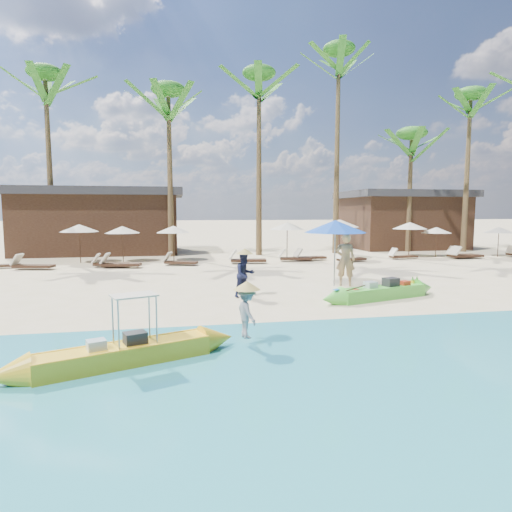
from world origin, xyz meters
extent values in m
plane|color=beige|center=(0.00, 0.00, 0.00)|extent=(240.00, 240.00, 0.00)
cube|color=tan|center=(0.00, -5.00, 0.00)|extent=(240.00, 4.50, 0.01)
cube|color=#53CB3D|center=(3.36, -0.27, 0.19)|extent=(3.27, 1.55, 0.38)
cube|color=white|center=(3.36, -0.27, 0.21)|extent=(2.78, 1.25, 0.17)
cube|color=#262628|center=(3.75, -0.15, 0.48)|extent=(0.54, 0.47, 0.35)
cube|color=silver|center=(2.96, -0.33, 0.44)|extent=(0.43, 0.39, 0.28)
cube|color=#B93118|center=(4.30, -0.04, 0.41)|extent=(0.36, 0.33, 0.22)
cylinder|color=#B93118|center=(2.38, -0.51, 0.34)|extent=(0.22, 0.22, 0.09)
cylinder|color=#262628|center=(2.16, -0.68, 0.34)|extent=(0.20, 0.20, 0.08)
sphere|color=tan|center=(1.86, -0.71, 0.39)|extent=(0.18, 0.18, 0.18)
cylinder|color=yellow|center=(4.75, 0.23, 0.39)|extent=(0.14, 0.14, 0.18)
cylinder|color=yellow|center=(4.94, 0.29, 0.39)|extent=(0.14, 0.14, 0.18)
cube|color=yellow|center=(-4.01, -4.89, 0.19)|extent=(3.12, 1.71, 0.37)
cube|color=white|center=(-4.01, -4.89, 0.20)|extent=(2.66, 1.38, 0.17)
cube|color=#262628|center=(-3.83, -4.82, 0.43)|extent=(0.48, 0.43, 0.29)
cube|color=silver|center=(-4.47, -5.06, 0.41)|extent=(0.39, 0.37, 0.25)
cube|color=beige|center=(-3.83, -4.82, 1.27)|extent=(0.92, 0.78, 0.03)
imported|color=tan|center=(3.16, 2.23, 0.99)|extent=(0.85, 0.73, 1.97)
imported|color=black|center=(-0.87, 0.87, 0.74)|extent=(0.89, 0.81, 1.48)
imported|color=gray|center=(-1.64, -4.23, 0.72)|extent=(0.55, 0.77, 1.07)
cylinder|color=#99999E|center=(2.76, 2.29, 1.20)|extent=(0.05, 0.05, 2.40)
cone|color=blue|center=(2.76, 2.29, 2.24)|extent=(2.30, 2.30, 0.47)
cylinder|color=#3B2618|center=(-8.19, 11.66, 1.01)|extent=(0.05, 0.05, 2.03)
cone|color=beige|center=(-8.19, 11.66, 1.89)|extent=(2.03, 2.03, 0.41)
cube|color=#3B2618|center=(-11.50, 9.96, 0.14)|extent=(1.66, 0.78, 0.11)
cube|color=#3B2618|center=(-9.82, 9.25, 0.16)|extent=(1.95, 1.01, 0.13)
cube|color=beige|center=(-10.62, 9.43, 0.49)|extent=(0.54, 0.68, 0.54)
cylinder|color=#3B2618|center=(-5.96, 11.68, 0.96)|extent=(0.05, 0.05, 1.92)
cone|color=beige|center=(-5.96, 11.68, 1.78)|extent=(1.92, 1.92, 0.38)
cube|color=#3B2618|center=(-5.73, 9.06, 0.16)|extent=(1.92, 0.91, 0.13)
cube|color=beige|center=(-6.53, 9.20, 0.49)|extent=(0.51, 0.66, 0.54)
cube|color=#3B2618|center=(-6.29, 9.54, 0.15)|extent=(1.72, 0.68, 0.12)
cube|color=beige|center=(-7.03, 9.60, 0.45)|extent=(0.42, 0.57, 0.49)
cylinder|color=#3B2618|center=(-3.20, 11.66, 0.96)|extent=(0.05, 0.05, 1.92)
cone|color=beige|center=(-3.20, 11.66, 1.79)|extent=(1.92, 1.92, 0.38)
cube|color=#3B2618|center=(-2.82, 9.57, 0.15)|extent=(1.76, 1.05, 0.12)
cube|color=beige|center=(-3.52, 9.81, 0.44)|extent=(0.53, 0.63, 0.49)
cylinder|color=#3B2618|center=(3.27, 11.19, 1.05)|extent=(0.05, 0.05, 2.10)
cone|color=beige|center=(3.27, 11.19, 1.95)|extent=(2.10, 2.10, 0.42)
cube|color=#3B2618|center=(0.73, 9.69, 0.17)|extent=(1.94, 0.81, 0.13)
cube|color=beige|center=(-0.09, 9.78, 0.50)|extent=(0.49, 0.65, 0.55)
cube|color=#3B2618|center=(3.52, 10.21, 0.15)|extent=(1.83, 0.87, 0.12)
cube|color=beige|center=(2.75, 10.35, 0.46)|extent=(0.49, 0.63, 0.51)
cylinder|color=#3B2618|center=(6.37, 10.95, 1.12)|extent=(0.06, 0.06, 2.25)
cone|color=beige|center=(6.37, 10.95, 2.09)|extent=(2.25, 2.25, 0.45)
cube|color=#3B2618|center=(4.45, 10.45, 0.16)|extent=(1.84, 0.82, 0.13)
cube|color=beige|center=(3.68, 10.34, 0.47)|extent=(0.48, 0.63, 0.52)
cube|color=#3B2618|center=(6.48, 9.35, 0.15)|extent=(1.74, 0.93, 0.12)
cube|color=beige|center=(5.77, 9.17, 0.44)|extent=(0.49, 0.61, 0.48)
cylinder|color=#3B2618|center=(10.94, 11.09, 1.03)|extent=(0.05, 0.05, 2.07)
cone|color=beige|center=(10.94, 11.09, 1.92)|extent=(2.07, 2.07, 0.41)
cube|color=#3B2618|center=(10.05, 10.16, 0.14)|extent=(1.66, 0.64, 0.11)
cube|color=beige|center=(9.34, 10.11, 0.43)|extent=(0.40, 0.55, 0.47)
cylinder|color=#3B2618|center=(12.52, 10.76, 0.89)|extent=(0.04, 0.04, 1.78)
cone|color=beige|center=(12.52, 10.76, 1.65)|extent=(1.78, 1.78, 0.36)
cube|color=#3B2618|center=(13.90, 9.67, 0.16)|extent=(1.88, 0.69, 0.13)
cube|color=beige|center=(13.08, 9.63, 0.49)|extent=(0.45, 0.62, 0.54)
cube|color=#3B2618|center=(13.85, 10.06, 0.16)|extent=(1.82, 0.73, 0.13)
cube|color=beige|center=(13.07, 9.99, 0.47)|extent=(0.45, 0.61, 0.52)
cylinder|color=#3B2618|center=(16.36, 10.17, 0.89)|extent=(0.04, 0.04, 1.79)
cone|color=beige|center=(16.36, 10.17, 1.66)|extent=(1.79, 1.79, 0.36)
cube|color=beige|center=(17.32, 10.23, 0.44)|extent=(0.43, 0.57, 0.48)
cone|color=brown|center=(-10.45, 15.08, 5.45)|extent=(0.40, 0.40, 10.89)
ellipsoid|color=#256A1A|center=(-10.45, 15.08, 10.89)|extent=(2.08, 2.08, 0.88)
cone|color=brown|center=(-3.36, 14.27, 5.04)|extent=(0.40, 0.40, 10.08)
ellipsoid|color=#256A1A|center=(-3.36, 14.27, 10.08)|extent=(2.08, 2.08, 0.88)
cone|color=brown|center=(2.15, 14.01, 5.63)|extent=(0.40, 0.40, 11.26)
ellipsoid|color=#256A1A|center=(2.15, 14.01, 11.26)|extent=(2.08, 2.08, 0.88)
cone|color=brown|center=(7.45, 14.38, 6.58)|extent=(0.40, 0.40, 13.16)
ellipsoid|color=#256A1A|center=(7.45, 14.38, 13.16)|extent=(2.08, 2.08, 0.88)
cone|color=brown|center=(12.84, 14.52, 4.04)|extent=(0.40, 0.40, 8.07)
ellipsoid|color=#256A1A|center=(12.84, 14.52, 8.07)|extent=(2.08, 2.08, 0.88)
cone|color=brown|center=(16.57, 13.68, 5.32)|extent=(0.40, 0.40, 10.64)
ellipsoid|color=#256A1A|center=(16.57, 13.68, 10.64)|extent=(2.08, 2.08, 0.88)
cube|color=#3B2618|center=(-8.00, 17.50, 1.90)|extent=(10.00, 6.00, 3.80)
cube|color=#2D2D33|center=(-8.00, 17.50, 4.05)|extent=(10.80, 6.60, 0.50)
cube|color=#3B2618|center=(14.00, 17.50, 1.90)|extent=(8.00, 6.00, 3.80)
cube|color=#2D2D33|center=(14.00, 17.50, 4.05)|extent=(8.80, 6.60, 0.50)
camera|label=1|loc=(-3.05, -12.77, 2.80)|focal=30.00mm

